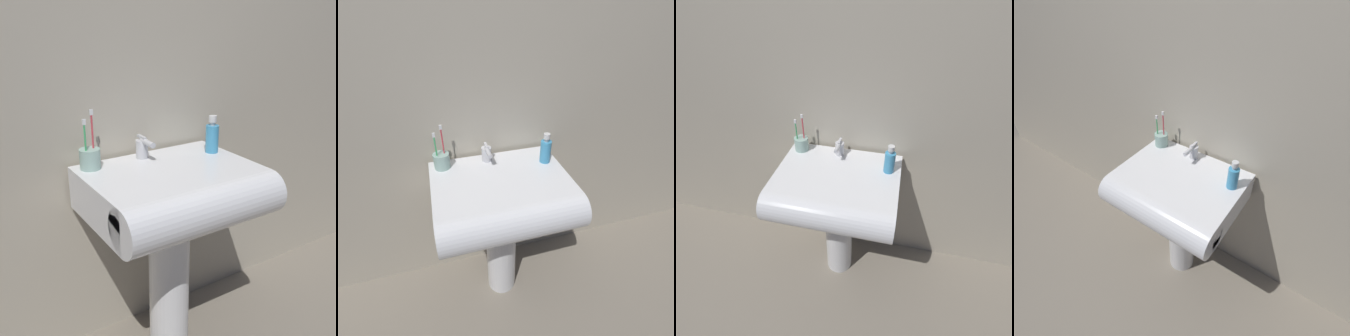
# 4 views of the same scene
# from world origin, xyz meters

# --- Properties ---
(ground_plane) EXTENTS (6.00, 6.00, 0.00)m
(ground_plane) POSITION_xyz_m (0.00, 0.00, 0.00)
(ground_plane) COLOR gray
(ground_plane) RESTS_ON ground
(wall_back) EXTENTS (5.00, 0.05, 2.40)m
(wall_back) POSITION_xyz_m (0.00, 0.26, 1.20)
(wall_back) COLOR #B7AD99
(wall_back) RESTS_ON ground
(sink_pedestal) EXTENTS (0.17, 0.17, 0.65)m
(sink_pedestal) POSITION_xyz_m (0.00, 0.00, 0.33)
(sink_pedestal) COLOR white
(sink_pedestal) RESTS_ON ground
(sink_basin) EXTENTS (0.63, 0.51, 0.17)m
(sink_basin) POSITION_xyz_m (0.00, -0.06, 0.74)
(sink_basin) COLOR white
(sink_basin) RESTS_ON sink_pedestal
(faucet) EXTENTS (0.05, 0.12, 0.09)m
(faucet) POSITION_xyz_m (-0.03, 0.15, 0.86)
(faucet) COLOR silver
(faucet) RESTS_ON sink_basin
(toothbrush_cup) EXTENTS (0.08, 0.08, 0.22)m
(toothbrush_cup) POSITION_xyz_m (-0.25, 0.15, 0.86)
(toothbrush_cup) COLOR #99BFB2
(toothbrush_cup) RESTS_ON sink_basin
(soap_bottle) EXTENTS (0.05, 0.05, 0.15)m
(soap_bottle) POSITION_xyz_m (0.25, 0.07, 0.88)
(soap_bottle) COLOR #3F99CC
(soap_bottle) RESTS_ON sink_basin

